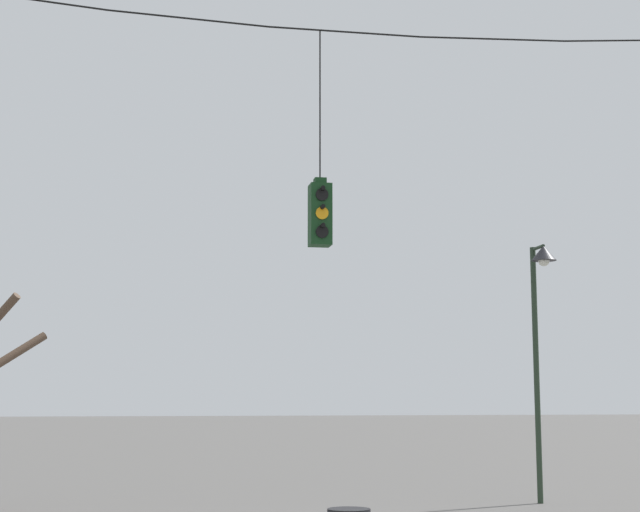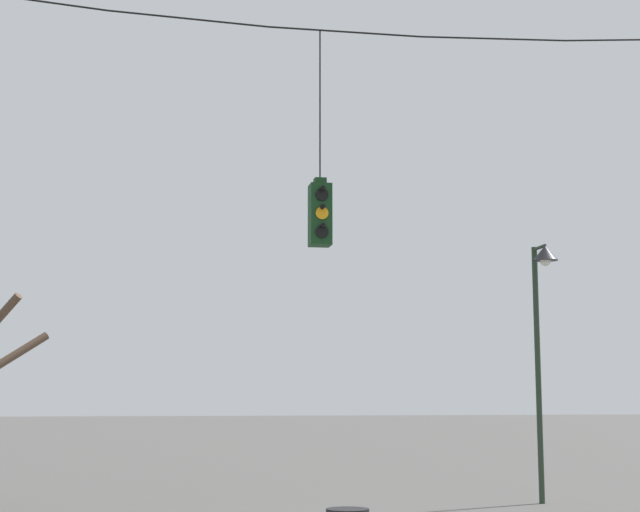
{
  "view_description": "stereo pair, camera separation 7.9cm",
  "coord_description": "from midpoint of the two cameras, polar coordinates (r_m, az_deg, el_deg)",
  "views": [
    {
      "loc": [
        -3.13,
        -14.83,
        2.21
      ],
      "look_at": [
        -0.43,
        0.2,
        4.41
      ],
      "focal_mm": 55.0,
      "sensor_mm": 36.0,
      "label": 1
    },
    {
      "loc": [
        -3.06,
        -14.85,
        2.21
      ],
      "look_at": [
        -0.43,
        0.2,
        4.41
      ],
      "focal_mm": 55.0,
      "sensor_mm": 36.0,
      "label": 2
    }
  ],
  "objects": [
    {
      "name": "span_wire",
      "position": [
        16.53,
        1.36,
        13.54
      ],
      "size": [
        17.84,
        0.03,
        0.61
      ],
      "color": "black"
    },
    {
      "name": "traffic_light_near_right_pole",
      "position": [
        15.55,
        -0.15,
        2.53
      ],
      "size": [
        0.34,
        0.58,
        3.55
      ],
      "color": "#143819"
    },
    {
      "name": "street_lamp",
      "position": [
        21.26,
        12.6,
        -2.78
      ],
      "size": [
        0.53,
        0.91,
        5.42
      ],
      "color": "#233323",
      "rests_on": "ground_plane"
    }
  ]
}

